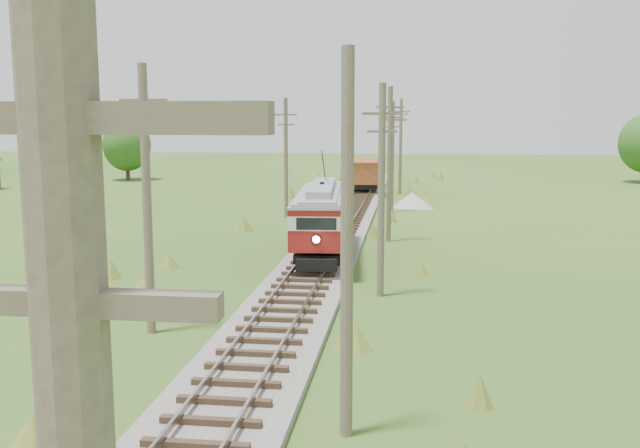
# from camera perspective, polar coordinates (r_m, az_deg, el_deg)

# --- Properties ---
(railbed_main) EXTENTS (3.60, 96.00, 0.57)m
(railbed_main) POSITION_cam_1_polar(r_m,az_deg,el_deg) (45.30, 1.57, -0.40)
(railbed_main) COLOR #605B54
(railbed_main) RESTS_ON ground
(streetcar) EXTENTS (3.43, 11.15, 5.05)m
(streetcar) POSITION_cam_1_polar(r_m,az_deg,el_deg) (36.26, 0.17, 0.87)
(streetcar) COLOR black
(streetcar) RESTS_ON ground
(gondola) EXTENTS (3.36, 8.07, 2.61)m
(gondola) POSITION_cam_1_polar(r_m,az_deg,el_deg) (68.28, 3.57, 4.14)
(gondola) COLOR black
(gondola) RESTS_ON ground
(gravel_pile) EXTENTS (3.35, 3.55, 1.22)m
(gravel_pile) POSITION_cam_1_polar(r_m,az_deg,el_deg) (57.92, 7.51, 1.88)
(gravel_pile) COLOR gray
(gravel_pile) RESTS_ON ground
(utility_pole_r_1) EXTENTS (0.30, 0.30, 8.80)m
(utility_pole_r_1) POSITION_cam_1_polar(r_m,az_deg,el_deg) (15.84, 2.17, -1.94)
(utility_pole_r_1) COLOR brown
(utility_pole_r_1) RESTS_ON ground
(utility_pole_r_2) EXTENTS (1.60, 0.30, 8.60)m
(utility_pole_r_2) POSITION_cam_1_polar(r_m,az_deg,el_deg) (28.68, 4.93, 2.84)
(utility_pole_r_2) COLOR brown
(utility_pole_r_2) RESTS_ON ground
(utility_pole_r_3) EXTENTS (1.60, 0.30, 9.00)m
(utility_pole_r_3) POSITION_cam_1_polar(r_m,az_deg,el_deg) (41.62, 5.58, 4.90)
(utility_pole_r_3) COLOR brown
(utility_pole_r_3) RESTS_ON ground
(utility_pole_r_4) EXTENTS (1.60, 0.30, 8.40)m
(utility_pole_r_4) POSITION_cam_1_polar(r_m,az_deg,el_deg) (54.61, 5.80, 5.46)
(utility_pole_r_4) COLOR brown
(utility_pole_r_4) RESTS_ON ground
(utility_pole_r_5) EXTENTS (1.60, 0.30, 8.90)m
(utility_pole_r_5) POSITION_cam_1_polar(r_m,az_deg,el_deg) (67.58, 6.46, 6.27)
(utility_pole_r_5) COLOR brown
(utility_pole_r_5) RESTS_ON ground
(utility_pole_r_6) EXTENTS (1.60, 0.30, 8.70)m
(utility_pole_r_6) POSITION_cam_1_polar(r_m,az_deg,el_deg) (80.57, 6.47, 6.57)
(utility_pole_r_6) COLOR brown
(utility_pole_r_6) RESTS_ON ground
(utility_pole_l_a) EXTENTS (1.60, 0.30, 9.00)m
(utility_pole_l_a) POSITION_cam_1_polar(r_m,az_deg,el_deg) (24.28, -13.69, 2.05)
(utility_pole_l_a) COLOR brown
(utility_pole_l_a) RESTS_ON ground
(utility_pole_l_b) EXTENTS (1.60, 0.30, 8.60)m
(utility_pole_l_b) POSITION_cam_1_polar(r_m,az_deg,el_deg) (51.39, -2.75, 5.41)
(utility_pole_l_b) COLOR brown
(utility_pole_l_b) RESTS_ON ground
(tree_mid_a) EXTENTS (5.46, 5.46, 7.03)m
(tree_mid_a) POSITION_cam_1_polar(r_m,az_deg,el_deg) (85.04, -15.20, 6.12)
(tree_mid_a) COLOR #38281C
(tree_mid_a) RESTS_ON ground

